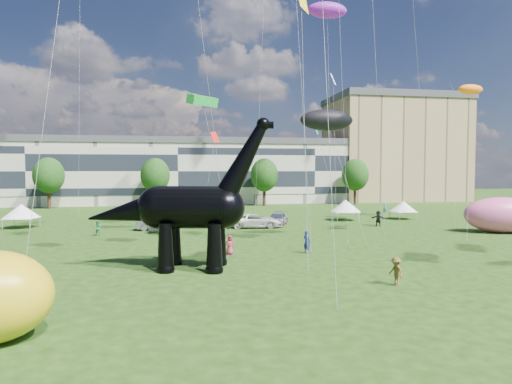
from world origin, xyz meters
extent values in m
plane|color=#16330C|center=(0.00, 0.00, 0.00)|extent=(220.00, 220.00, 0.00)
cube|color=beige|center=(-8.00, 62.00, 6.00)|extent=(78.00, 11.00, 12.00)
cube|color=tan|center=(40.00, 65.00, 11.00)|extent=(28.00, 18.00, 22.00)
cylinder|color=#382314|center=(-30.00, 53.00, 1.60)|extent=(0.56, 0.56, 3.20)
ellipsoid|color=#14380F|center=(-30.00, 53.00, 6.32)|extent=(5.20, 5.20, 6.24)
cylinder|color=#382314|center=(-12.00, 53.00, 1.60)|extent=(0.56, 0.56, 3.20)
ellipsoid|color=#14380F|center=(-12.00, 53.00, 6.32)|extent=(5.20, 5.20, 6.24)
cylinder|color=#382314|center=(8.00, 53.00, 1.60)|extent=(0.56, 0.56, 3.20)
ellipsoid|color=#14380F|center=(8.00, 53.00, 6.32)|extent=(5.20, 5.20, 6.24)
cylinder|color=#382314|center=(26.00, 53.00, 1.60)|extent=(0.56, 0.56, 3.20)
ellipsoid|color=#14380F|center=(26.00, 53.00, 6.32)|extent=(5.20, 5.20, 6.24)
cone|color=black|center=(-7.97, 2.77, 1.62)|extent=(1.32, 1.32, 3.25)
sphere|color=black|center=(-7.97, 2.77, 0.19)|extent=(1.19, 1.19, 1.19)
cone|color=black|center=(-7.49, 5.10, 1.62)|extent=(1.32, 1.32, 3.25)
sphere|color=black|center=(-7.49, 5.10, 0.19)|extent=(1.19, 1.19, 1.19)
cone|color=black|center=(-4.79, 2.11, 1.62)|extent=(1.32, 1.32, 3.25)
sphere|color=black|center=(-4.79, 2.11, 0.19)|extent=(1.19, 1.19, 1.19)
cone|color=black|center=(-4.30, 4.44, 1.62)|extent=(1.32, 1.32, 3.25)
sphere|color=black|center=(-4.30, 4.44, 0.19)|extent=(1.19, 1.19, 1.19)
cylinder|color=black|center=(-6.24, 3.63, 4.22)|extent=(5.05, 3.78, 2.92)
sphere|color=black|center=(-8.47, 4.09, 4.22)|extent=(2.92, 2.92, 2.92)
sphere|color=black|center=(-4.01, 3.16, 4.22)|extent=(2.82, 2.82, 2.82)
cone|color=black|center=(-2.72, 2.90, 7.36)|extent=(4.32, 2.42, 5.74)
sphere|color=black|center=(-1.42, 2.63, 9.85)|extent=(0.91, 0.91, 0.91)
cylinder|color=black|center=(-1.11, 2.56, 9.79)|extent=(0.84, 0.62, 0.48)
cone|color=black|center=(-10.66, 4.54, 3.86)|extent=(6.07, 3.39, 3.18)
imported|color=#B7B7BC|center=(-9.48, 22.19, 0.73)|extent=(2.31, 4.47, 1.45)
imported|color=slate|center=(-9.87, 23.28, 0.76)|extent=(4.73, 2.04, 1.51)
imported|color=silver|center=(1.39, 23.26, 0.84)|extent=(6.24, 3.28, 1.68)
imported|color=#595960|center=(4.39, 24.90, 0.74)|extent=(3.82, 5.51, 1.48)
cube|color=white|center=(14.54, 28.46, 1.14)|extent=(3.47, 3.47, 0.12)
cone|color=white|center=(14.54, 28.46, 1.97)|extent=(4.40, 4.40, 1.56)
cylinder|color=#999999|center=(12.92, 27.19, 0.57)|extent=(0.06, 0.06, 1.14)
cylinder|color=#999999|center=(15.81, 26.83, 0.57)|extent=(0.06, 0.06, 1.14)
cylinder|color=#999999|center=(13.28, 30.08, 0.57)|extent=(0.06, 0.06, 1.14)
cylinder|color=#999999|center=(16.16, 29.72, 0.57)|extent=(0.06, 0.06, 1.14)
cube|color=white|center=(22.89, 28.55, 1.03)|extent=(2.96, 2.96, 0.11)
cone|color=white|center=(22.89, 28.55, 1.78)|extent=(3.75, 3.75, 1.41)
cylinder|color=#999999|center=(21.65, 27.17, 0.52)|extent=(0.06, 0.06, 1.03)
cylinder|color=#999999|center=(24.27, 27.31, 0.52)|extent=(0.06, 0.06, 1.03)
cylinder|color=#999999|center=(21.51, 29.80, 0.52)|extent=(0.06, 0.06, 1.03)
cylinder|color=#999999|center=(24.13, 29.94, 0.52)|extent=(0.06, 0.06, 1.03)
cube|color=white|center=(-25.51, 27.44, 1.16)|extent=(3.34, 3.34, 0.13)
cone|color=white|center=(-25.51, 27.44, 2.01)|extent=(4.23, 4.23, 1.59)
cylinder|color=#999999|center=(-27.07, 26.05, 0.58)|extent=(0.06, 0.06, 1.16)
cylinder|color=#999999|center=(-24.11, 25.88, 0.58)|extent=(0.06, 0.06, 1.16)
cylinder|color=#999999|center=(-26.91, 29.00, 0.58)|extent=(0.06, 0.06, 1.16)
cylinder|color=#999999|center=(-23.95, 28.84, 0.58)|extent=(0.06, 0.06, 1.16)
ellipsoid|color=pink|center=(26.92, 14.98, 1.93)|extent=(8.51, 6.01, 3.85)
imported|color=teal|center=(23.91, 36.08, 0.81)|extent=(0.66, 0.51, 1.62)
imported|color=brown|center=(5.52, -2.75, 0.83)|extent=(0.84, 1.19, 1.67)
imported|color=#AF2B48|center=(-3.17, 7.87, 0.78)|extent=(0.79, 0.55, 1.55)
imported|color=#398E47|center=(-15.53, 19.74, 0.81)|extent=(0.85, 0.70, 1.61)
imported|color=navy|center=(3.07, 7.44, 0.94)|extent=(0.74, 0.82, 1.89)
imported|color=black|center=(16.10, 21.89, 0.94)|extent=(1.71, 1.54, 1.89)
imported|color=#433272|center=(-6.24, 31.81, 0.94)|extent=(1.17, 0.65, 1.88)
plane|color=red|center=(-1.90, 43.32, 12.03)|extent=(1.94, 1.85, 1.69)
plane|color=green|center=(14.51, 41.50, 13.20)|extent=(1.11, 1.46, 1.32)
ellipsoid|color=black|center=(6.24, 12.13, 11.35)|extent=(5.45, 4.41, 1.95)
plane|color=silver|center=(17.11, 41.07, 21.42)|extent=(1.66, 2.07, 1.83)
cube|color=green|center=(-4.58, 24.96, 14.87)|extent=(3.86, 3.40, 1.43)
ellipsoid|color=purple|center=(9.05, 20.48, 24.44)|extent=(4.60, 4.54, 1.74)
plane|color=#0BB398|center=(27.05, 23.96, 16.71)|extent=(2.42, 2.68, 2.29)
ellipsoid|color=orange|center=(21.74, 13.42, 14.86)|extent=(2.42, 2.81, 1.02)
camera|label=1|loc=(-6.63, -25.85, 6.80)|focal=30.00mm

